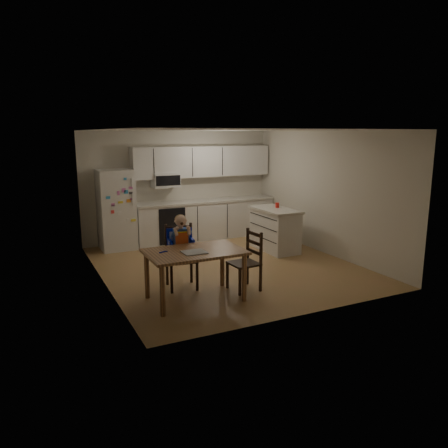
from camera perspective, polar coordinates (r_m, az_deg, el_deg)
name	(u,v)px	position (r m, az deg, el deg)	size (l,w,h in m)	color
room	(215,197)	(8.39, -1.16, 3.59)	(4.52, 5.01, 2.51)	#9C7E48
refrigerator	(116,210)	(9.55, -13.89, 1.82)	(0.72, 0.70, 1.70)	silver
kitchen_run	(203,201)	(10.24, -2.72, 2.96)	(3.37, 0.62, 2.15)	silver
kitchen_island	(275,229)	(9.30, 6.66, -0.69)	(0.63, 1.21, 0.89)	silver
red_cup	(277,205)	(9.34, 6.97, 2.46)	(0.08, 0.08, 0.11)	red
dining_table	(195,257)	(6.44, -3.83, -4.36)	(1.42, 0.91, 0.76)	brown
napkin	(194,252)	(6.31, -3.93, -3.69)	(0.33, 0.29, 0.01)	#AAAAAF
toddler_spoon	(163,252)	(6.36, -8.00, -3.64)	(0.02, 0.02, 0.12)	#0818AB
chair_booster	(181,244)	(6.99, -5.70, -2.56)	(0.51, 0.51, 1.20)	black
chair_side	(249,256)	(6.92, 3.29, -4.25)	(0.45, 0.45, 0.95)	black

